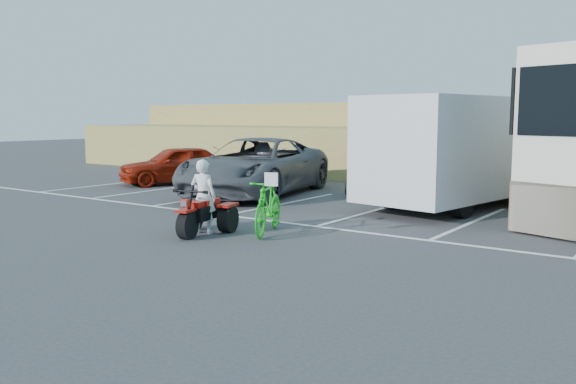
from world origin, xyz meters
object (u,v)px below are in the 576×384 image
Objects in this scene: rider at (203,196)px; red_car at (176,165)px; green_dirt_bike at (268,206)px; cargo_trailer at (459,148)px; grey_pickup at (255,166)px; quad_atv_blue at (368,195)px; quad_atv_green at (388,201)px; red_trike_atv at (200,234)px.

red_car is (-7.44, 6.46, -0.09)m from rider.
green_dirt_bike is 0.30× the size of cargo_trailer.
rider is 6.49m from grey_pickup.
rider is 1.10× the size of quad_atv_blue.
red_car is 8.48m from quad_atv_green.
rider is at bearing -103.98° from cargo_trailer.
red_trike_atv reaches higher than quad_atv_blue.
grey_pickup is at bearing 104.02° from red_trike_atv.
green_dirt_bike is 10.31m from red_car.
red_trike_atv is at bearing -103.29° from cargo_trailer.
cargo_trailer is at bearing -128.07° from rider.
red_trike_atv is 6.96m from quad_atv_green.
grey_pickup is 1.56× the size of red_car.
quad_atv_blue is at bearing 156.21° from quad_atv_green.
green_dirt_bike is 0.31× the size of grey_pickup.
grey_pickup reaches higher than quad_atv_green.
red_car is (-8.59, 5.70, 0.11)m from green_dirt_bike.
rider is at bearing -84.51° from quad_atv_green.
grey_pickup is 3.68m from quad_atv_blue.
rider is at bearing -14.99° from red_car.
rider reaches higher than red_car.
quad_atv_green is (8.45, 0.29, -0.70)m from red_car.
grey_pickup is at bearing -158.96° from quad_atv_blue.
quad_atv_green is at bearing 67.67° from red_trike_atv.
red_car is (-7.47, 6.61, 0.70)m from red_trike_atv.
quad_atv_green is at bearing 68.84° from green_dirt_bike.
red_trike_atv is at bearing 90.00° from rider.
quad_atv_blue is (7.35, 1.14, -0.70)m from red_car.
rider reaches higher than green_dirt_bike.
cargo_trailer is (10.46, 0.41, 0.91)m from red_car.
red_car is 7.47m from quad_atv_blue.
rider is 0.23× the size of cargo_trailer.
red_car is at bearing -55.28° from rider.
cargo_trailer is (3.03, 6.87, 0.82)m from rider.
red_trike_atv is 7.80m from cargo_trailer.
cargo_trailer reaches higher than red_car.
red_car reaches higher than quad_atv_green.
red_car reaches higher than quad_atv_blue.
grey_pickup is at bearing -151.69° from quad_atv_green.
rider is 7.55m from cargo_trailer.
cargo_trailer is at bearing -2.00° from grey_pickup.
green_dirt_bike reaches higher than red_trike_atv.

